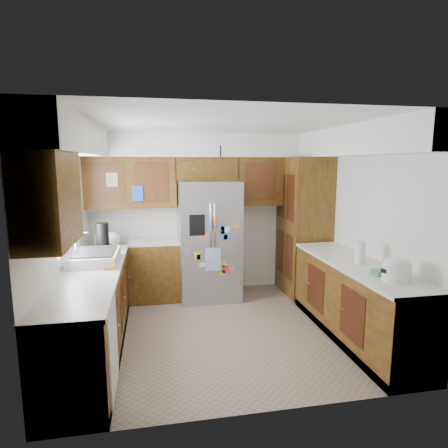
% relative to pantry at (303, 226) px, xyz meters
% --- Properties ---
extents(floor, '(3.60, 3.60, 0.00)m').
position_rel_pantry_xyz_m(floor, '(-1.50, -1.15, -1.07)').
color(floor, gray).
rests_on(floor, ground).
extents(room_shell, '(3.64, 3.24, 2.52)m').
position_rel_pantry_xyz_m(room_shell, '(-1.61, -0.79, 0.75)').
color(room_shell, white).
rests_on(room_shell, ground).
extents(left_counter_run, '(1.36, 3.20, 0.92)m').
position_rel_pantry_xyz_m(left_counter_run, '(-2.86, -1.12, -0.65)').
color(left_counter_run, '#3A230B').
rests_on(left_counter_run, ground).
extents(right_counter_run, '(0.63, 2.25, 0.92)m').
position_rel_pantry_xyz_m(right_counter_run, '(0.00, -1.62, -0.65)').
color(right_counter_run, '#3A230B').
rests_on(right_counter_run, ground).
extents(pantry, '(0.60, 0.90, 2.15)m').
position_rel_pantry_xyz_m(pantry, '(0.00, 0.00, 0.00)').
color(pantry, '#3A230B').
rests_on(pantry, ground).
extents(fridge, '(0.90, 0.79, 1.80)m').
position_rel_pantry_xyz_m(fridge, '(-1.50, 0.05, -0.17)').
color(fridge, gray).
rests_on(fridge, ground).
extents(bridge_cabinet, '(0.96, 0.34, 0.35)m').
position_rel_pantry_xyz_m(bridge_cabinet, '(-1.50, 0.28, 0.90)').
color(bridge_cabinet, '#3A230B').
rests_on(bridge_cabinet, fridge).
extents(fridge_top_items, '(0.86, 0.36, 0.29)m').
position_rel_pantry_xyz_m(fridge_top_items, '(-1.59, 0.25, 1.21)').
color(fridge_top_items, '#2450A0').
rests_on(fridge_top_items, bridge_cabinet).
extents(sink_assembly, '(0.52, 0.72, 0.37)m').
position_rel_pantry_xyz_m(sink_assembly, '(-3.00, -1.05, -0.09)').
color(sink_assembly, white).
rests_on(sink_assembly, left_counter_run).
extents(left_counter_clutter, '(0.33, 0.84, 0.38)m').
position_rel_pantry_xyz_m(left_counter_clutter, '(-2.96, -0.30, -0.02)').
color(left_counter_clutter, black).
rests_on(left_counter_clutter, left_counter_run).
extents(rice_cooker, '(0.28, 0.27, 0.24)m').
position_rel_pantry_xyz_m(rice_cooker, '(-0.00, -2.32, -0.03)').
color(rice_cooker, white).
rests_on(rice_cooker, right_counter_run).
extents(paper_towel, '(0.12, 0.12, 0.26)m').
position_rel_pantry_xyz_m(paper_towel, '(-0.00, -1.66, -0.02)').
color(paper_towel, white).
rests_on(paper_towel, right_counter_run).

